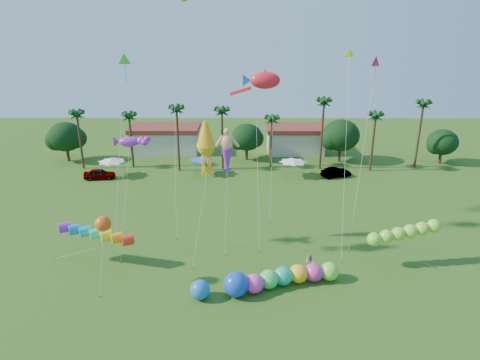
{
  "coord_description": "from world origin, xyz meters",
  "views": [
    {
      "loc": [
        0.17,
        -26.88,
        22.56
      ],
      "look_at": [
        0.0,
        10.0,
        9.0
      ],
      "focal_mm": 32.0,
      "sensor_mm": 36.0,
      "label": 1
    }
  ],
  "objects_px": {
    "car_b": "(336,172)",
    "caterpillar_inflatable": "(278,278)",
    "blue_ball": "(200,290)",
    "car_a": "(100,174)",
    "spectator_b": "(310,262)"
  },
  "relations": [
    {
      "from": "car_a",
      "to": "car_b",
      "type": "height_order",
      "value": "car_a"
    },
    {
      "from": "car_a",
      "to": "caterpillar_inflatable",
      "type": "distance_m",
      "value": 38.08
    },
    {
      "from": "spectator_b",
      "to": "car_a",
      "type": "bearing_deg",
      "value": 169.69
    },
    {
      "from": "car_b",
      "to": "spectator_b",
      "type": "distance_m",
      "value": 27.81
    },
    {
      "from": "car_b",
      "to": "spectator_b",
      "type": "relative_size",
      "value": 2.78
    },
    {
      "from": "car_a",
      "to": "blue_ball",
      "type": "distance_m",
      "value": 35.41
    },
    {
      "from": "car_b",
      "to": "caterpillar_inflatable",
      "type": "distance_m",
      "value": 31.78
    },
    {
      "from": "spectator_b",
      "to": "caterpillar_inflatable",
      "type": "xyz_separation_m",
      "value": [
        -3.33,
        -3.05,
        0.12
      ]
    },
    {
      "from": "car_a",
      "to": "car_b",
      "type": "xyz_separation_m",
      "value": [
        36.52,
        1.06,
        -0.04
      ]
    },
    {
      "from": "car_b",
      "to": "caterpillar_inflatable",
      "type": "bearing_deg",
      "value": 140.72
    },
    {
      "from": "spectator_b",
      "to": "caterpillar_inflatable",
      "type": "distance_m",
      "value": 4.52
    },
    {
      "from": "blue_ball",
      "to": "car_a",
      "type": "bearing_deg",
      "value": 121.03
    },
    {
      "from": "spectator_b",
      "to": "blue_ball",
      "type": "height_order",
      "value": "blue_ball"
    },
    {
      "from": "car_a",
      "to": "car_b",
      "type": "distance_m",
      "value": 36.53
    },
    {
      "from": "blue_ball",
      "to": "car_b",
      "type": "bearing_deg",
      "value": 59.83
    }
  ]
}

